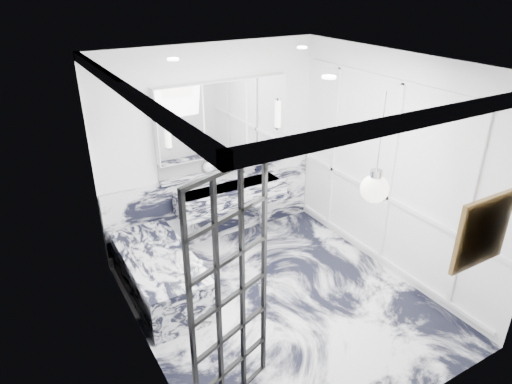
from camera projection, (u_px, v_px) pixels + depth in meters
floor at (281, 302)px, 5.47m from camera, size 3.60×3.60×0.00m
ceiling at (289, 64)px, 4.26m from camera, size 3.60×3.60×0.00m
wall_back at (212, 148)px, 6.27m from camera, size 3.60×0.00×3.60m
wall_front at (416, 288)px, 3.47m from camera, size 3.60×0.00×3.60m
wall_left at (138, 237)px, 4.14m from camera, size 0.00×3.60×3.60m
wall_right at (393, 168)px, 5.60m from camera, size 0.00×3.60×3.60m
marble_clad_back at (215, 205)px, 6.62m from camera, size 3.18×0.05×1.05m
marble_clad_left at (140, 242)px, 4.17m from camera, size 0.02×3.56×2.68m
panel_molding at (391, 176)px, 5.63m from camera, size 0.03×3.40×2.30m
soap_bottle_a at (238, 159)px, 6.45m from camera, size 0.10×0.10×0.21m
soap_bottle_b at (264, 154)px, 6.65m from camera, size 0.10×0.10×0.19m
soap_bottle_c at (269, 154)px, 6.69m from camera, size 0.17×0.17×0.17m
face_pot at (208, 167)px, 6.25m from camera, size 0.15×0.15×0.15m
amber_bottle at (250, 160)px, 6.56m from camera, size 0.04×0.04×0.10m
flower_vase at (197, 274)px, 4.95m from camera, size 0.08×0.08×0.12m
crittall_door at (231, 298)px, 3.76m from camera, size 0.84×0.34×2.29m
artwork at (483, 232)px, 3.75m from camera, size 0.54×0.05×0.54m
pendant_light at (374, 189)px, 3.82m from camera, size 0.24×0.24×0.24m
trough_sink at (231, 196)px, 6.43m from camera, size 1.60×0.45×0.30m
ledge at (225, 170)px, 6.41m from camera, size 1.90×0.14×0.04m
subway_tile at (223, 159)px, 6.40m from camera, size 1.90×0.03×0.23m
mirror_cabinet at (223, 118)px, 6.09m from camera, size 1.90×0.16×1.00m
sconce_left at (168, 132)px, 5.66m from camera, size 0.07×0.07×0.40m
sconce_right at (278, 114)px, 6.41m from camera, size 0.07×0.07×0.40m
bathtub at (160, 274)px, 5.51m from camera, size 0.75×1.65×0.55m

